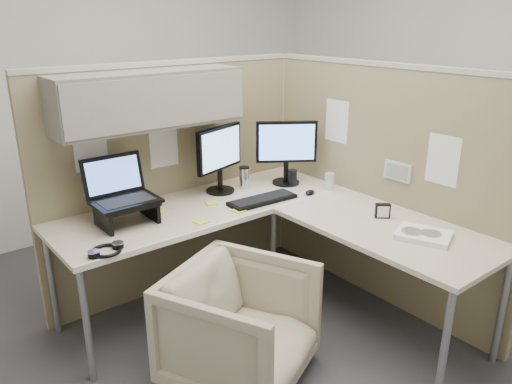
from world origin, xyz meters
TOP-DOWN VIEW (x-y plane):
  - ground at (0.00, 0.00)m, footprint 4.50×4.50m
  - partition_back at (-0.22, 0.83)m, footprint 2.00×0.36m
  - partition_right at (0.90, -0.07)m, footprint 0.07×2.03m
  - desk at (0.12, 0.13)m, footprint 2.00×1.98m
  - office_chair at (-0.39, -0.24)m, footprint 0.90×0.88m
  - monitor_left at (0.12, 0.68)m, footprint 0.43×0.20m
  - monitor_right at (0.60, 0.53)m, footprint 0.38×0.27m
  - laptop_station at (-0.64, 0.58)m, footprint 0.37×0.32m
  - keyboard at (0.23, 0.34)m, footprint 0.49×0.18m
  - mouse at (0.57, 0.24)m, footprint 0.09×0.07m
  - travel_mug at (0.30, 0.64)m, footprint 0.07×0.07m
  - soda_can_green at (0.76, 0.23)m, footprint 0.07×0.07m
  - soda_can_silver at (0.61, 0.46)m, footprint 0.07×0.07m
  - sticky_note_d at (-0.06, 0.52)m, footprint 0.09×0.09m
  - sticky_note_b at (-0.00, 0.30)m, footprint 0.08×0.08m
  - sticky_note_a at (-0.29, 0.29)m, footprint 0.08×0.08m
  - sticky_note_c at (-0.41, 0.59)m, footprint 0.09×0.09m
  - headphones at (-0.90, 0.26)m, footprint 0.20×0.19m
  - paper_stack at (0.57, -0.67)m, footprint 0.32×0.35m
  - desk_clock at (0.62, -0.34)m, footprint 0.09×0.09m

SIDE VIEW (x-z plane):
  - ground at x=0.00m, z-range 0.00..0.00m
  - office_chair at x=-0.39m, z-range 0.00..0.71m
  - desk at x=0.12m, z-range 0.32..1.05m
  - sticky_note_d at x=-0.06m, z-range 0.73..0.74m
  - sticky_note_b at x=0.00m, z-range 0.73..0.74m
  - sticky_note_a at x=-0.29m, z-range 0.73..0.74m
  - sticky_note_c at x=-0.41m, z-range 0.73..0.74m
  - keyboard at x=0.23m, z-range 0.73..0.75m
  - headphones at x=-0.90m, z-range 0.73..0.76m
  - mouse at x=0.57m, z-range 0.73..0.76m
  - paper_stack at x=0.57m, z-range 0.73..0.76m
  - desk_clock at x=0.62m, z-range 0.73..0.82m
  - soda_can_green at x=0.76m, z-range 0.73..0.85m
  - soda_can_silver at x=0.61m, z-range 0.73..0.85m
  - travel_mug at x=0.30m, z-range 0.73..0.89m
  - partition_right at x=0.90m, z-range 0.00..1.63m
  - laptop_station at x=-0.64m, z-range 0.68..1.07m
  - monitor_left at x=0.12m, z-range 0.77..1.24m
  - monitor_right at x=0.60m, z-range 0.77..1.24m
  - partition_back at x=-0.22m, z-range 0.28..1.91m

